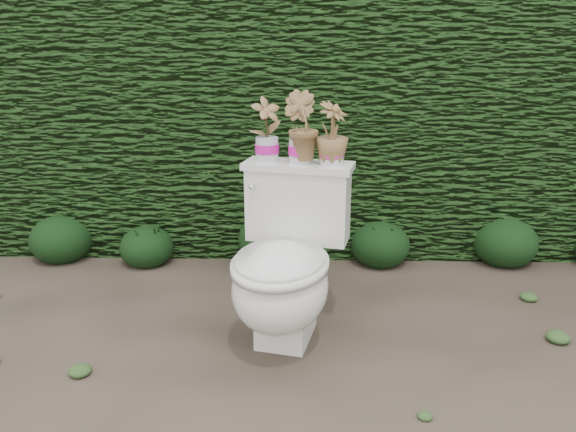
{
  "coord_description": "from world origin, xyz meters",
  "views": [
    {
      "loc": [
        -0.14,
        -2.13,
        1.33
      ],
      "look_at": [
        -0.2,
        0.28,
        0.55
      ],
      "focal_mm": 35.0,
      "sensor_mm": 36.0,
      "label": 1
    }
  ],
  "objects_px": {
    "toilet": "(285,268)",
    "potted_plant_center": "(301,129)",
    "potted_plant_left": "(267,131)",
    "potted_plant_right": "(332,135)"
  },
  "relations": [
    {
      "from": "toilet",
      "to": "potted_plant_center",
      "type": "bearing_deg",
      "value": 87.7
    },
    {
      "from": "potted_plant_left",
      "to": "toilet",
      "type": "bearing_deg",
      "value": -104.19
    },
    {
      "from": "toilet",
      "to": "potted_plant_center",
      "type": "distance_m",
      "value": 0.62
    },
    {
      "from": "potted_plant_left",
      "to": "potted_plant_right",
      "type": "xyz_separation_m",
      "value": [
        0.29,
        -0.07,
        -0.01
      ]
    },
    {
      "from": "potted_plant_right",
      "to": "potted_plant_center",
      "type": "bearing_deg",
      "value": 116.52
    },
    {
      "from": "toilet",
      "to": "potted_plant_right",
      "type": "bearing_deg",
      "value": 57.52
    },
    {
      "from": "potted_plant_left",
      "to": "potted_plant_right",
      "type": "bearing_deg",
      "value": -45.92
    },
    {
      "from": "toilet",
      "to": "potted_plant_center",
      "type": "xyz_separation_m",
      "value": [
        0.06,
        0.23,
        0.57
      ]
    },
    {
      "from": "toilet",
      "to": "potted_plant_left",
      "type": "height_order",
      "value": "potted_plant_left"
    },
    {
      "from": "potted_plant_center",
      "to": "toilet",
      "type": "bearing_deg",
      "value": 115.48
    }
  ]
}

